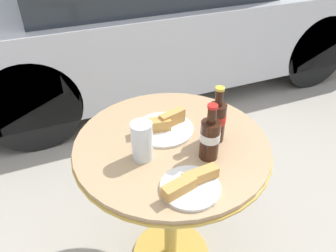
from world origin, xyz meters
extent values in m
cylinder|color=gold|center=(0.00, 0.00, 0.38)|extent=(0.07, 0.07, 0.72)
cylinder|color=gold|center=(0.00, 0.00, 0.74)|extent=(0.78, 0.78, 0.01)
cylinder|color=tan|center=(0.00, 0.00, 0.75)|extent=(0.77, 0.77, 0.02)
cylinder|color=#33190F|center=(0.09, -0.13, 0.84)|extent=(0.07, 0.07, 0.15)
cylinder|color=silver|center=(0.09, -0.13, 0.86)|extent=(0.07, 0.07, 0.03)
cylinder|color=#33190F|center=(0.09, -0.13, 0.95)|extent=(0.03, 0.03, 0.06)
cylinder|color=red|center=(0.09, -0.13, 0.98)|extent=(0.04, 0.04, 0.01)
cylinder|color=#33190F|center=(0.17, -0.05, 0.84)|extent=(0.07, 0.07, 0.16)
cylinder|color=red|center=(0.17, -0.05, 0.86)|extent=(0.07, 0.07, 0.04)
cylinder|color=#33190F|center=(0.17, -0.05, 0.96)|extent=(0.03, 0.03, 0.06)
cylinder|color=gold|center=(0.17, -0.05, 0.99)|extent=(0.03, 0.03, 0.01)
cylinder|color=#C68923|center=(-0.14, -0.04, 0.82)|extent=(0.07, 0.07, 0.12)
cylinder|color=silver|center=(-0.14, -0.04, 0.84)|extent=(0.08, 0.08, 0.15)
cylinder|color=white|center=(0.00, 0.08, 0.77)|extent=(0.24, 0.24, 0.01)
cube|color=white|center=(0.00, 0.08, 0.78)|extent=(0.19, 0.19, 0.00)
cube|color=#C68E47|center=(-0.05, 0.08, 0.80)|extent=(0.15, 0.07, 0.05)
cube|color=#C68E47|center=(0.04, 0.09, 0.81)|extent=(0.12, 0.07, 0.06)
cylinder|color=white|center=(-0.04, -0.26, 0.77)|extent=(0.20, 0.20, 0.01)
cube|color=white|center=(-0.04, -0.26, 0.78)|extent=(0.19, 0.19, 0.00)
cube|color=#C68E47|center=(-0.09, -0.27, 0.80)|extent=(0.12, 0.07, 0.04)
cube|color=#C68E47|center=(0.00, -0.24, 0.80)|extent=(0.13, 0.05, 0.04)
cube|color=#B7B7BC|center=(0.72, 2.05, 0.52)|extent=(4.08, 1.79, 0.66)
cylinder|color=black|center=(1.99, 2.84, 0.35)|extent=(0.70, 0.21, 0.70)
cylinder|color=black|center=(1.99, 1.27, 0.35)|extent=(0.70, 0.21, 0.70)
cylinder|color=black|center=(-0.54, 2.84, 0.35)|extent=(0.70, 0.21, 0.70)
cylinder|color=black|center=(-0.54, 1.27, 0.35)|extent=(0.70, 0.21, 0.70)
camera|label=1|loc=(-0.40, -0.93, 1.57)|focal=35.00mm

